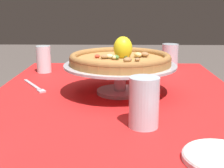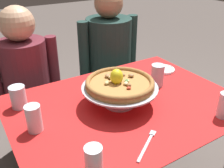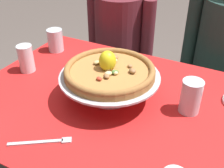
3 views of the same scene
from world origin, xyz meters
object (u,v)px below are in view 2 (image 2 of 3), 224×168
object	(u,v)px
side_plate	(163,69)
water_glass_side_left	(34,120)
diner_left	(29,93)
pizza	(120,83)
water_glass_back_left	(18,98)
dinner_fork	(147,144)
pizza_stand	(120,91)
water_glass_front_left	(94,163)
water_glass_side_right	(157,77)
diner_right	(109,67)
water_glass_front_right	(224,107)

from	to	relation	value
side_plate	water_glass_side_left	bearing A→B (deg)	-168.56
water_glass_side_left	side_plate	bearing A→B (deg)	11.44
side_plate	diner_left	distance (m)	0.96
pizza	water_glass_back_left	world-z (taller)	pizza
pizza	water_glass_side_left	size ratio (longest dim) A/B	2.76
water_glass_side_left	dinner_fork	xyz separation A→B (m)	(0.37, -0.34, -0.05)
pizza_stand	pizza	size ratio (longest dim) A/B	1.12
water_glass_front_left	water_glass_side_right	bearing A→B (deg)	32.41
water_glass_side_left	diner_left	xyz separation A→B (m)	(0.13, 0.70, -0.24)
water_glass_back_left	diner_left	xyz separation A→B (m)	(0.15, 0.47, -0.24)
pizza_stand	side_plate	world-z (taller)	pizza_stand
water_glass_side_left	dinner_fork	world-z (taller)	water_glass_side_left
pizza	water_glass_back_left	distance (m)	0.52
pizza	water_glass_side_left	world-z (taller)	pizza
pizza_stand	diner_right	xyz separation A→B (m)	(0.37, 0.71, -0.22)
water_glass_front_right	diner_right	bearing A→B (deg)	89.72
pizza	side_plate	world-z (taller)	pizza
water_glass_side_right	diner_left	size ratio (longest dim) A/B	0.11
pizza_stand	diner_left	xyz separation A→B (m)	(-0.30, 0.71, -0.27)
water_glass_side_left	diner_right	size ratio (longest dim) A/B	0.10
water_glass_front_left	water_glass_side_left	bearing A→B (deg)	106.02
water_glass_side_left	diner_left	distance (m)	0.75
pizza	pizza_stand	bearing A→B (deg)	-50.76
dinner_fork	pizza	bearing A→B (deg)	77.30
pizza_stand	diner_left	bearing A→B (deg)	113.13
pizza	dinner_fork	size ratio (longest dim) A/B	1.90
water_glass_front_right	diner_right	size ratio (longest dim) A/B	0.10
side_plate	water_glass_side_right	bearing A→B (deg)	-141.78
pizza	diner_left	size ratio (longest dim) A/B	0.30
pizza_stand	water_glass_front_right	size ratio (longest dim) A/B	3.07
pizza	diner_right	world-z (taller)	diner_right
diner_right	water_glass_side_left	bearing A→B (deg)	-138.97
water_glass_front_right	dinner_fork	xyz separation A→B (m)	(-0.43, 0.03, -0.05)
water_glass_front_right	water_glass_front_left	distance (m)	0.70
water_glass_side_right	dinner_fork	bearing A→B (deg)	-134.59
pizza_stand	side_plate	bearing A→B (deg)	22.53
water_glass_side_right	diner_right	bearing A→B (deg)	84.57
pizza	water_glass_front_left	distance (m)	0.49
water_glass_front_right	water_glass_back_left	distance (m)	1.01
water_glass_back_left	water_glass_front_left	world-z (taller)	water_glass_front_left
pizza_stand	pizza	xyz separation A→B (m)	(-0.00, 0.00, 0.05)
water_glass_front_right	water_glass_front_left	xyz separation A→B (m)	(-0.70, 0.01, -0.00)
water_glass_side_left	water_glass_side_right	bearing A→B (deg)	3.52
water_glass_back_left	water_glass_front_right	bearing A→B (deg)	-36.62
pizza_stand	water_glass_front_left	bearing A→B (deg)	-134.10
pizza	side_plate	bearing A→B (deg)	22.42
water_glass_back_left	side_plate	distance (m)	0.93
pizza	water_glass_side_right	distance (m)	0.32
pizza	dinner_fork	bearing A→B (deg)	-102.70
water_glass_back_left	diner_left	bearing A→B (deg)	72.59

